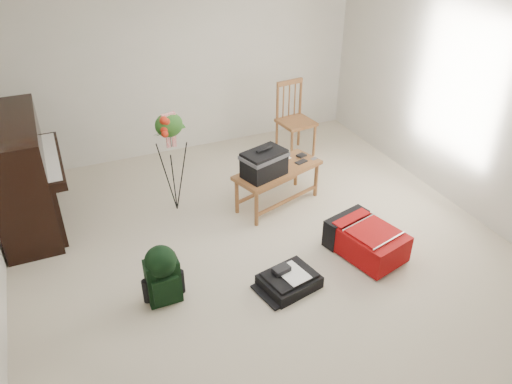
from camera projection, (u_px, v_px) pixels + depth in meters
name	position (u px, v px, depth m)	size (l,w,h in m)	color
floor	(267.00, 255.00, 5.21)	(5.00, 5.50, 0.01)	#BEB499
ceiling	(270.00, 4.00, 3.90)	(5.00, 5.50, 0.01)	white
wall_back	(183.00, 63.00, 6.70)	(5.00, 0.04, 2.50)	beige
wall_right	(477.00, 106.00, 5.40)	(0.04, 5.50, 2.50)	beige
piano	(23.00, 176.00, 5.41)	(0.71, 1.50, 1.25)	black
bench	(266.00, 164.00, 5.68)	(1.16, 0.74, 0.83)	brown
dining_chair	(295.00, 120.00, 6.95)	(0.50, 0.50, 1.03)	brown
red_suitcase	(363.00, 237.00, 5.18)	(0.68, 0.87, 0.32)	#9E060E
black_duffel	(289.00, 280.00, 4.76)	(0.59, 0.51, 0.22)	black
green_backpack	(162.00, 272.00, 4.47)	(0.30, 0.29, 0.60)	black
flower_stand	(173.00, 163.00, 5.63)	(0.47, 0.47, 1.26)	black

